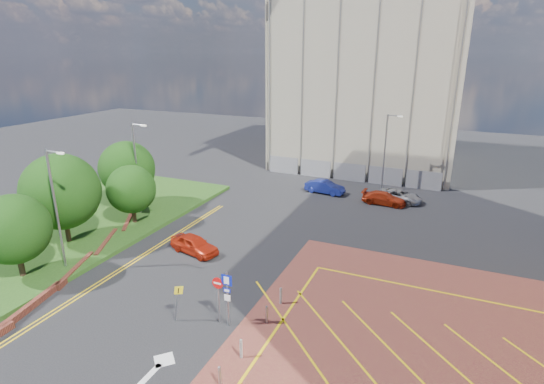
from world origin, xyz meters
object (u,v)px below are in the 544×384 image
Objects in this scene: lamp_back at (386,150)px; car_red_back at (384,198)px; sign_cluster at (224,293)px; car_red_left at (194,244)px; tree_a at (14,229)px; car_blue_back at (325,187)px; tree_c at (131,189)px; warning_sign at (177,299)px; car_silver_back at (399,196)px; lamp_left_near at (56,205)px; lamp_left_far at (137,165)px; tree_d at (127,169)px; tree_b at (61,192)px.

car_red_back is at bearing -78.94° from lamp_back.
sign_cluster is 0.82× the size of car_red_left.
car_red_left is (-6.27, 6.62, -1.29)m from sign_cluster.
tree_a reaches higher than car_blue_back.
tree_a is 10.02m from tree_c.
warning_sign is 0.52× the size of car_silver_back.
car_red_left is (6.45, 5.61, -4.00)m from lamp_left_near.
sign_cluster is (14.72, -11.02, -2.71)m from lamp_left_far.
lamp_left_near is 1.86× the size of car_silver_back.
car_silver_back is at bearing 27.90° from tree_d.
tree_a is at bearing -73.30° from tree_b.
lamp_back is (19.58, 23.00, 0.12)m from tree_b.
tree_b is 29.74m from car_silver_back.
car_blue_back reaches higher than car_red_back.
tree_d is at bearing 119.04° from car_red_back.
car_red_left is at bearing 171.09° from car_blue_back.
lamp_back is at bearing 77.46° from warning_sign.
tree_a is 0.89× the size of tree_d.
tree_b is 1.65× the size of car_blue_back.
tree_a reaches higher than tree_c.
tree_d reaches higher than car_red_back.
warning_sign is (10.32, -1.81, -3.23)m from lamp_left_near.
tree_c is 19.25m from car_blue_back.
tree_d is at bearing 144.42° from sign_cluster.
tree_c is 2.18× the size of warning_sign.
lamp_left_far reaches higher than warning_sign.
car_red_left is at bearing 133.43° from sign_cluster.
tree_c is 15.14m from warning_sign.
car_red_back is (6.17, -1.00, -0.07)m from car_blue_back.
sign_cluster is 23.14m from car_red_back.
car_red_left is at bearing -27.47° from lamp_left_far.
warning_sign is at bearing -40.72° from tree_c.
lamp_back reaches higher than car_red_back.
lamp_left_near is at bearing 175.44° from sign_cluster.
tree_d is at bearing 130.19° from car_silver_back.
car_red_left is at bearing 15.31° from tree_b.
tree_b reaches higher than car_red_back.
tree_b is 2.11× the size of sign_cluster.
car_red_left is at bearing 43.46° from tree_a.
car_red_back is (4.64, 22.63, -1.35)m from sign_cluster.
tree_d is 1.49× the size of car_blue_back.
car_red_back is at bearing 26.35° from tree_d.
tree_b is 5.49m from tree_c.
car_red_left is at bearing 41.02° from lamp_left_near.
car_blue_back is at bearing 63.69° from lamp_left_near.
tree_d is (-1.00, 8.00, -0.37)m from tree_b.
lamp_left_near reaches higher than tree_c.
sign_cluster is at bearing -169.64° from car_blue_back.
lamp_left_far is (-2.00, 10.00, 0.00)m from lamp_left_near.
tree_c is at bearing 87.14° from tree_a.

